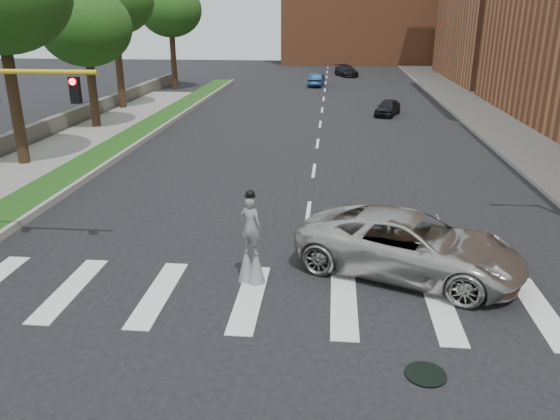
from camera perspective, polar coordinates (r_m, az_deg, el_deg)
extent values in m
plane|color=black|center=(14.21, 1.45, -11.36)|extent=(160.00, 160.00, 0.00)
cube|color=#184012|center=(35.15, -15.29, 7.32)|extent=(2.00, 60.00, 0.25)
cube|color=gray|center=(34.79, -13.66, 7.36)|extent=(0.20, 60.00, 0.28)
cube|color=slate|center=(39.59, 22.75, 7.79)|extent=(5.00, 90.00, 0.18)
cube|color=#58534B|center=(39.08, -22.00, 8.44)|extent=(0.50, 56.00, 1.10)
cylinder|color=black|center=(12.70, 14.96, -16.26)|extent=(0.90, 0.90, 0.04)
cube|color=#9B5330|center=(90.28, 9.36, 20.71)|extent=(26.00, 14.00, 18.00)
cylinder|color=gold|center=(17.77, -26.48, 12.83)|extent=(5.20, 0.14, 0.14)
cube|color=black|center=(16.92, -20.62, 11.64)|extent=(0.28, 0.18, 0.75)
cylinder|color=#FF0C0C|center=(16.80, -20.87, 12.42)|extent=(0.18, 0.06, 0.18)
cylinder|color=black|center=(15.78, -2.49, -6.17)|extent=(0.07, 0.07, 0.88)
cylinder|color=black|center=(15.93, -3.49, -5.92)|extent=(0.07, 0.07, 0.88)
cone|color=slate|center=(15.73, -2.50, -5.80)|extent=(0.52, 0.52, 1.11)
cone|color=slate|center=(15.88, -3.50, -5.57)|extent=(0.52, 0.52, 1.11)
imported|color=slate|center=(15.32, -3.08, -1.64)|extent=(0.74, 0.62, 1.74)
sphere|color=black|center=(15.01, -3.15, 1.66)|extent=(0.26, 0.26, 0.26)
cylinder|color=black|center=(15.02, -3.14, 1.48)|extent=(0.34, 0.34, 0.02)
cube|color=yellow|center=(15.27, -2.85, 0.20)|extent=(0.22, 0.05, 0.10)
imported|color=#B2AFA8|center=(16.61, 13.35, -3.54)|extent=(7.24, 5.26, 1.83)
imported|color=black|center=(42.91, 11.19, 10.47)|extent=(2.48, 3.79, 1.20)
imported|color=navy|center=(59.61, 3.84, 13.42)|extent=(1.73, 4.14, 1.33)
imported|color=black|center=(69.55, 6.94, 14.25)|extent=(3.25, 4.92, 1.32)
cylinder|color=black|center=(30.25, -25.99, 10.25)|extent=(0.56, 0.56, 6.63)
cylinder|color=black|center=(38.78, -18.98, 11.71)|extent=(0.56, 0.56, 5.08)
ellipsoid|color=#163810|center=(38.49, -19.67, 17.58)|extent=(5.82, 5.82, 4.94)
cylinder|color=black|center=(46.19, -16.45, 14.20)|extent=(0.56, 0.56, 6.78)
cylinder|color=black|center=(57.97, -11.08, 15.30)|extent=(0.56, 0.56, 6.11)
ellipsoid|color=#163810|center=(57.81, -11.39, 19.83)|extent=(6.13, 6.13, 5.21)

